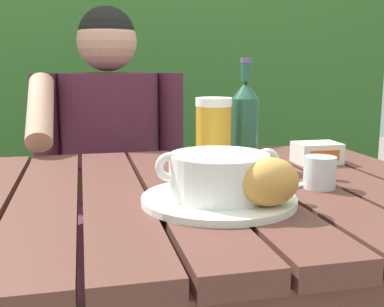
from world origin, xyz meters
TOP-DOWN VIEW (x-y plane):
  - dining_table at (-0.00, 0.00)m, footprint 1.11×0.81m
  - hedge_backdrop at (-0.09, 1.82)m, footprint 2.93×0.88m
  - chair_near_diner at (-0.09, 0.84)m, footprint 0.43×0.43m
  - person_eating at (-0.09, 0.64)m, footprint 0.48×0.47m
  - serving_plate at (0.05, -0.12)m, footprint 0.27×0.27m
  - soup_bowl at (0.05, -0.12)m, footprint 0.22×0.17m
  - bread_roll at (0.11, -0.20)m, footprint 0.12×0.10m
  - beer_glass at (0.10, 0.10)m, footprint 0.08×0.08m
  - beer_bottle at (0.19, 0.14)m, footprint 0.06×0.06m
  - water_glass_small at (0.27, -0.07)m, footprint 0.06×0.06m
  - butter_tub at (0.38, 0.16)m, footprint 0.11×0.08m
  - table_knife at (0.19, -0.07)m, footprint 0.15×0.07m

SIDE VIEW (x-z plane):
  - chair_near_diner at x=-0.09m, z-range 0.01..0.92m
  - dining_table at x=0.00m, z-range 0.27..1.03m
  - person_eating at x=-0.09m, z-range 0.11..1.29m
  - table_knife at x=0.19m, z-range 0.76..0.77m
  - serving_plate at x=0.05m, z-range 0.76..0.77m
  - butter_tub at x=0.38m, z-range 0.76..0.81m
  - water_glass_small at x=0.27m, z-range 0.76..0.82m
  - soup_bowl at x=0.05m, z-range 0.77..0.85m
  - bread_roll at x=0.11m, z-range 0.77..0.85m
  - beer_glass at x=0.10m, z-range 0.76..0.93m
  - beer_bottle at x=0.19m, z-range 0.74..0.99m
  - hedge_backdrop at x=-0.09m, z-range -0.04..2.68m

